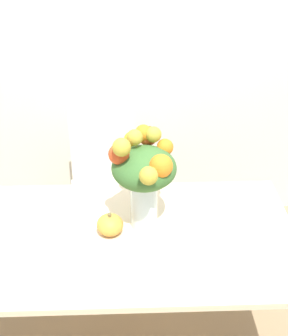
{
  "coord_description": "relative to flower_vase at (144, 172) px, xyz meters",
  "views": [
    {
      "loc": [
        0.05,
        -1.62,
        2.08
      ],
      "look_at": [
        0.11,
        0.07,
        1.04
      ],
      "focal_mm": 50.0,
      "sensor_mm": 36.0,
      "label": 1
    }
  ],
  "objects": [
    {
      "name": "wall_back",
      "position": [
        -0.11,
        1.12,
        0.34
      ],
      "size": [
        8.0,
        0.06,
        2.7
      ],
      "color": "silver",
      "rests_on": "ground_plane"
    },
    {
      "name": "dining_table",
      "position": [
        -0.11,
        -0.08,
        -0.37
      ],
      "size": [
        1.6,
        0.83,
        0.73
      ],
      "color": "beige",
      "rests_on": "ground_plane"
    },
    {
      "name": "flower_vase",
      "position": [
        0.0,
        0.0,
        0.0
      ],
      "size": [
        0.29,
        0.39,
        0.48
      ],
      "color": "silver",
      "rests_on": "dining_table"
    },
    {
      "name": "pumpkin",
      "position": [
        -0.15,
        -0.06,
        -0.24
      ],
      "size": [
        0.12,
        0.12,
        0.11
      ],
      "color": "gold",
      "rests_on": "dining_table"
    },
    {
      "name": "dining_chair_near_window",
      "position": [
        -0.21,
        0.71,
        -0.51
      ],
      "size": [
        0.48,
        0.48,
        1.0
      ],
      "rotation": [
        0.0,
        0.0,
        0.15
      ],
      "color": "silver",
      "rests_on": "ground_plane"
    }
  ]
}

